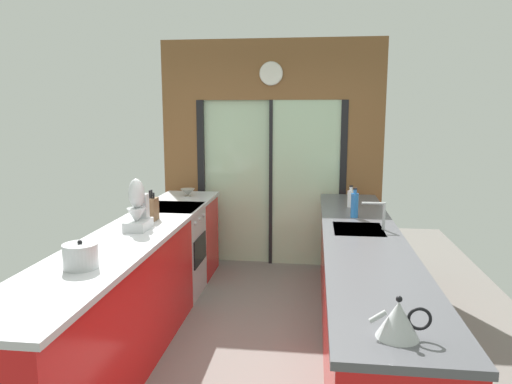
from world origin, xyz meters
TOP-DOWN VIEW (x-y plane):
  - ground_plane at (0.00, 0.60)m, footprint 5.04×7.60m
  - back_wall_unit at (0.00, 2.40)m, footprint 2.64×0.12m
  - left_counter_run at (-0.91, 0.13)m, footprint 0.62×3.80m
  - right_counter_run at (0.91, 0.30)m, footprint 0.62×3.80m
  - sink_faucet at (1.05, 0.55)m, footprint 0.19×0.02m
  - oven_range at (-0.91, 1.25)m, footprint 0.60×0.60m
  - mixing_bowl at (-0.89, 1.84)m, footprint 0.16×0.16m
  - knife_block at (-0.89, 0.65)m, footprint 0.08×0.14m
  - stand_mixer at (-0.89, 0.31)m, footprint 0.17×0.27m
  - stock_pot at (-0.89, -0.66)m, footprint 0.21×0.21m
  - kettle at (0.89, -1.36)m, footprint 0.26×0.19m
  - soap_bottle_near at (0.89, 0.98)m, footprint 0.07×0.07m
  - soap_bottle_far at (0.89, 1.46)m, footprint 0.07×0.07m

SIDE VIEW (x-z plane):
  - ground_plane at x=0.00m, z-range -0.02..0.00m
  - oven_range at x=-0.91m, z-range 0.00..0.92m
  - right_counter_run at x=0.91m, z-range 0.00..0.92m
  - left_counter_run at x=-0.91m, z-range 0.01..0.93m
  - mixing_bowl at x=-0.89m, z-range 0.92..1.01m
  - stock_pot at x=-0.89m, z-range 0.91..1.09m
  - kettle at x=0.89m, z-range 0.91..1.09m
  - soap_bottle_far at x=0.89m, z-range 0.90..1.12m
  - knife_block at x=-0.89m, z-range 0.89..1.16m
  - soap_bottle_near at x=0.89m, z-range 0.90..1.17m
  - sink_faucet at x=1.05m, z-range 0.96..1.19m
  - stand_mixer at x=-0.89m, z-range 0.87..1.29m
  - back_wall_unit at x=0.00m, z-range 0.17..2.87m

